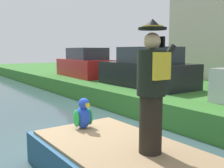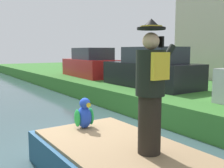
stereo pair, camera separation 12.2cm
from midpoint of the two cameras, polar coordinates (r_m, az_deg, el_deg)
The scene contains 6 objects.
ground_plane at distance 5.48m, azimuth -7.99°, elevation -15.80°, with size 80.00×80.00×0.00m, color #4C4742.
canal_water at distance 5.46m, azimuth -8.00°, elevation -15.32°, with size 5.22×48.00×0.10m, color #3D565B.
person_pirate at distance 3.63m, azimuth 7.66°, elevation -0.79°, with size 0.61×0.42×1.85m.
parrot_plush at distance 4.93m, azimuth -6.97°, elevation -6.71°, with size 0.36×0.34×0.57m.
parked_car_dark at distance 10.16m, azimuth 7.07°, elevation 3.06°, with size 1.74×4.02×1.50m.
parked_car_red at distance 14.00m, azimuth -6.03°, elevation 4.22°, with size 1.94×4.10×1.50m.
Camera 1 is at (-2.33, -4.46, 2.14)m, focal length 42.19 mm.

